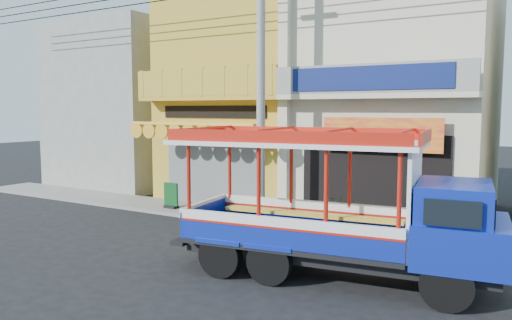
{
  "coord_description": "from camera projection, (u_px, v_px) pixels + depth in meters",
  "views": [
    {
      "loc": [
        6.68,
        -9.91,
        3.64
      ],
      "look_at": [
        -0.7,
        2.5,
        2.17
      ],
      "focal_mm": 35.0,
      "sensor_mm": 36.0,
      "label": 1
    }
  ],
  "objects": [
    {
      "name": "ground",
      "position": [
        228.0,
        258.0,
        12.24
      ],
      "size": [
        90.0,
        90.0,
        0.0
      ],
      "primitive_type": "plane",
      "color": "black",
      "rests_on": "ground"
    },
    {
      "name": "sidewalk",
      "position": [
        299.0,
        224.0,
        15.66
      ],
      "size": [
        30.0,
        2.0,
        0.12
      ],
      "primitive_type": "cube",
      "color": "slate",
      "rests_on": "ground"
    },
    {
      "name": "shophouse_left",
      "position": [
        255.0,
        98.0,
        20.67
      ],
      "size": [
        6.0,
        7.5,
        8.24
      ],
      "color": "gold",
      "rests_on": "ground"
    },
    {
      "name": "shophouse_right",
      "position": [
        400.0,
        96.0,
        17.62
      ],
      "size": [
        6.0,
        6.75,
        8.24
      ],
      "color": "beige",
      "rests_on": "ground"
    },
    {
      "name": "party_pilaster",
      "position": [
        284.0,
        99.0,
        16.49
      ],
      "size": [
        0.35,
        0.3,
        8.0
      ],
      "primitive_type": "cube",
      "color": "beige",
      "rests_on": "ground"
    },
    {
      "name": "filler_building_left",
      "position": [
        132.0,
        106.0,
        24.29
      ],
      "size": [
        6.0,
        6.0,
        7.6
      ],
      "primitive_type": "cube",
      "color": "gray",
      "rests_on": "ground"
    },
    {
      "name": "utility_pole",
      "position": [
        265.0,
        63.0,
        14.99
      ],
      "size": [
        28.0,
        0.26,
        9.0
      ],
      "color": "gray",
      "rests_on": "ground"
    },
    {
      "name": "songthaew_truck",
      "position": [
        358.0,
        209.0,
        10.45
      ],
      "size": [
        7.13,
        3.08,
        3.22
      ],
      "color": "black",
      "rests_on": "ground"
    },
    {
      "name": "green_sign",
      "position": [
        171.0,
        197.0,
        17.83
      ],
      "size": [
        0.59,
        0.27,
        0.91
      ],
      "color": "black",
      "rests_on": "sidewalk"
    },
    {
      "name": "potted_plant_a",
      "position": [
        330.0,
        210.0,
        15.34
      ],
      "size": [
        1.04,
        1.02,
        0.88
      ],
      "primitive_type": "imported",
      "rotation": [
        0.0,
        0.0,
        0.64
      ],
      "color": "#1D6523",
      "rests_on": "sidewalk"
    },
    {
      "name": "potted_plant_b",
      "position": [
        431.0,
        226.0,
        13.05
      ],
      "size": [
        0.66,
        0.61,
        0.96
      ],
      "primitive_type": "imported",
      "rotation": [
        0.0,
        0.0,
        2.7
      ],
      "color": "#1D6523",
      "rests_on": "sidewalk"
    },
    {
      "name": "potted_plant_c",
      "position": [
        485.0,
        219.0,
        13.54
      ],
      "size": [
        0.72,
        0.72,
        1.11
      ],
      "primitive_type": "imported",
      "rotation": [
        0.0,
        0.0,
        4.54
      ],
      "color": "#1D6523",
      "rests_on": "sidewalk"
    }
  ]
}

